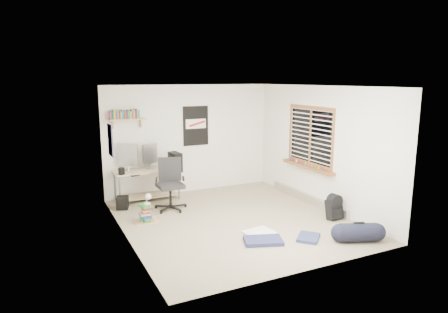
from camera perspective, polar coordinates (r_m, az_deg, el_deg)
name	(u,v)px	position (r m, az deg, el deg)	size (l,w,h in m)	color
floor	(233,220)	(7.65, 1.32, -9.11)	(4.00, 4.50, 0.01)	gray
ceiling	(234,86)	(7.18, 1.41, 10.04)	(4.00, 4.50, 0.01)	white
back_wall	(190,139)	(9.35, -4.94, 2.52)	(4.00, 0.01, 2.50)	silver
left_wall	(123,166)	(6.66, -14.19, -1.26)	(0.01, 4.50, 2.50)	silver
right_wall	(321,147)	(8.40, 13.64, 1.28)	(0.01, 4.50, 2.50)	silver
desk	(147,184)	(8.94, -10.91, -3.83)	(1.41, 0.62, 0.65)	#CCBC8D
monitor_left	(128,162)	(8.75, -13.54, -0.74)	(0.44, 0.11, 0.48)	#B7B7BC
monitor_right	(150,161)	(8.87, -10.52, -0.62)	(0.40, 0.10, 0.44)	#949398
pc_tower	(175,162)	(8.75, -6.98, -0.76)	(0.19, 0.39, 0.41)	black
keyboard	(138,174)	(8.58, -12.15, -2.52)	(0.38, 0.13, 0.02)	black
speaker_left	(121,172)	(8.49, -14.43, -2.18)	(0.09, 0.09, 0.19)	black
speaker_right	(172,167)	(8.75, -7.43, -1.55)	(0.09, 0.09, 0.18)	black
office_chair	(170,186)	(8.18, -7.70, -4.22)	(0.69, 0.69, 1.05)	black
wall_shelf	(127,119)	(8.77, -13.65, 5.18)	(0.80, 0.22, 0.24)	tan
poster_back_wall	(196,126)	(9.34, -4.05, 4.39)	(0.62, 0.03, 0.92)	black
poster_left_wall	(110,140)	(7.78, -15.93, 2.27)	(0.02, 0.42, 0.60)	navy
window	(310,136)	(8.57, 12.15, 2.89)	(0.10, 1.50, 1.26)	brown
baseboard_heater	(307,198)	(8.86, 11.82, -5.85)	(0.08, 2.50, 0.18)	#B7B2A8
backpack	(334,209)	(7.91, 15.44, -7.26)	(0.29, 0.23, 0.38)	black
duffel_bag	(358,233)	(7.02, 18.62, -10.36)	(0.31, 0.31, 0.61)	black
tshirt	(260,233)	(7.03, 5.10, -10.82)	(0.49, 0.42, 0.04)	silver
jeans_a	(263,241)	(6.69, 5.62, -11.89)	(0.62, 0.39, 0.07)	navy
jeans_b	(308,238)	(6.94, 11.97, -11.27)	(0.44, 0.33, 0.06)	navy
book_stack	(146,214)	(7.66, -11.05, -8.07)	(0.44, 0.36, 0.30)	brown
desk_lamp	(147,202)	(7.57, -10.93, -6.45)	(0.13, 0.21, 0.21)	white
subwoofer	(122,203)	(8.47, -14.30, -6.40)	(0.23, 0.23, 0.26)	black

